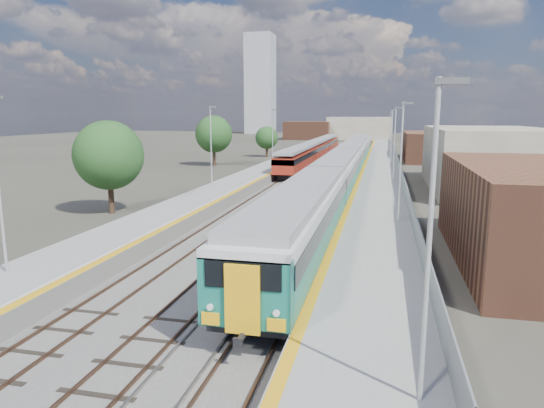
% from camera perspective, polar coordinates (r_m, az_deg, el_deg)
% --- Properties ---
extents(ground, '(320.00, 320.00, 0.00)m').
position_cam_1_polar(ground, '(59.81, 7.51, 2.95)').
color(ground, '#47443A').
rests_on(ground, ground).
extents(ballast_bed, '(10.50, 155.00, 0.06)m').
position_cam_1_polar(ballast_bed, '(62.52, 5.68, 3.34)').
color(ballast_bed, '#565451').
rests_on(ballast_bed, ground).
extents(tracks, '(8.96, 160.00, 0.17)m').
position_cam_1_polar(tracks, '(64.09, 6.40, 3.57)').
color(tracks, '#4C3323').
rests_on(tracks, ground).
extents(platform_right, '(4.70, 155.00, 8.52)m').
position_cam_1_polar(platform_right, '(61.96, 12.62, 3.54)').
color(platform_right, slate).
rests_on(platform_right, ground).
extents(platform_left, '(4.30, 155.00, 8.52)m').
position_cam_1_polar(platform_left, '(63.65, -0.41, 3.96)').
color(platform_left, slate).
rests_on(platform_left, ground).
extents(buildings, '(72.00, 185.50, 40.00)m').
position_cam_1_polar(buildings, '(149.56, 3.88, 11.58)').
color(buildings, brown).
rests_on(buildings, ground).
extents(green_train, '(3.05, 84.80, 3.36)m').
position_cam_1_polar(green_train, '(56.30, 8.78, 4.88)').
color(green_train, black).
rests_on(green_train, ground).
extents(red_train, '(2.67, 54.22, 3.37)m').
position_cam_1_polar(red_train, '(81.49, 5.13, 6.38)').
color(red_train, black).
rests_on(red_train, ground).
extents(tree_a, '(5.40, 5.40, 7.31)m').
position_cam_1_polar(tree_a, '(39.96, -18.67, 5.44)').
color(tree_a, '#382619').
rests_on(tree_a, ground).
extents(tree_b, '(5.63, 5.63, 7.63)m').
position_cam_1_polar(tree_b, '(75.00, -6.87, 8.16)').
color(tree_b, '#382619').
rests_on(tree_b, ground).
extents(tree_c, '(4.16, 4.16, 5.63)m').
position_cam_1_polar(tree_c, '(90.19, -0.63, 7.80)').
color(tree_c, '#382619').
rests_on(tree_c, ground).
extents(tree_d, '(3.91, 3.91, 5.30)m').
position_cam_1_polar(tree_d, '(82.83, 25.85, 6.38)').
color(tree_d, '#382619').
rests_on(tree_d, ground).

